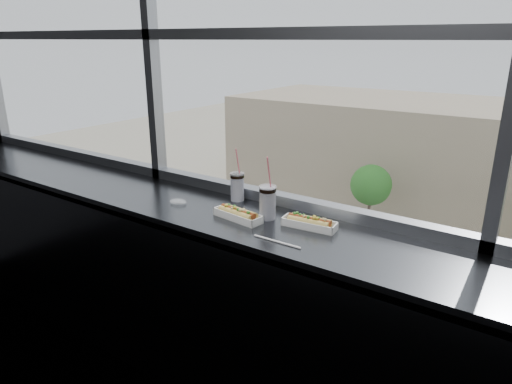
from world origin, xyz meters
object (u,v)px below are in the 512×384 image
Objects in this scene: hotdog_tray_right at (309,222)px; car_far_a at (314,223)px; soda_cup_right at (268,201)px; hotdog_tray_left at (238,214)px; tree_left at (371,185)px; car_near_b at (334,295)px; soda_cup_left at (237,185)px; loose_straw at (277,242)px; wrapper at (178,202)px; car_near_c at (467,339)px; car_near_a at (209,255)px.

hotdog_tray_right reaches higher than car_far_a.
hotdog_tray_left is at bearing -142.35° from soda_cup_right.
hotdog_tray_right is 0.24m from soda_cup_right.
tree_left is at bearing -38.13° from car_far_a.
car_near_b is (-6.85, 16.21, -10.94)m from hotdog_tray_right.
loose_straw is (0.49, -0.36, -0.08)m from soda_cup_left.
loose_straw is (0.31, -0.13, -0.02)m from hotdog_tray_left.
wrapper is at bearing -135.55° from soda_cup_left.
hotdog_tray_right is 0.90× the size of soda_cup_left.
soda_cup_left is at bearing 161.45° from hotdog_tray_right.
hotdog_tray_right is 29.25m from car_far_a.
car_far_a is at bearing 116.13° from loose_straw.
soda_cup_left is at bearing 143.82° from loose_straw.
loose_straw is 20.88m from car_near_b.
soda_cup_right is 0.05× the size of car_near_c.
wrapper is at bearing -143.80° from car_near_a.
car_near_c reaches higher than car_near_a.
tree_left is (-8.92, 12.00, 1.91)m from car_near_c.
car_near_b is at bearing 110.46° from wrapper.
loose_straw is 24.64m from car_near_a.
tree_left is (2.32, 4.00, 2.09)m from car_far_a.
wrapper is (-0.53, -0.10, -0.08)m from soda_cup_right.
car_near_c reaches higher than car_far_a.
loose_straw is (0.20, -0.22, -0.09)m from soda_cup_right.
wrapper is at bearing -155.34° from car_near_b.
loose_straw reaches higher than tree_left.
soda_cup_right is 3.25× the size of wrapper.
hotdog_tray_left reaches higher than car_near_c.
car_near_a is at bearing -112.53° from tree_left.
car_near_a is 13.14m from tree_left.
soda_cup_left is 19.49m from car_near_c.
car_far_a is 0.84× the size of car_near_c.
car_far_a is 1.25× the size of tree_left.
tree_left is at bearing 34.51° from car_near_c.
car_near_a is (-13.98, 16.32, -10.98)m from wrapper.
tree_left is (-9.77, 28.21, -9.02)m from hotdog_tray_right.
hotdog_tray_right is at bearing 24.54° from hotdog_tray_left.
tree_left is at bearing 103.45° from hotdog_tray_right.
loose_straw is at bearing -9.49° from wrapper.
hotdog_tray_left is 0.37m from hotdog_tray_right.
wrapper is 0.02× the size of car_near_c.
hotdog_tray_left is 0.93× the size of soda_cup_left.
car_near_c is at bearing -85.80° from car_near_b.
soda_cup_right is 0.31m from loose_straw.
tree_left reaches higher than car_far_a.
loose_straw reaches higher than car_near_a.
car_near_a is (-14.75, 16.21, -10.99)m from hotdog_tray_right.
hotdog_tray_left reaches higher than car_near_b.
car_near_c is (-0.62, 16.23, -11.01)m from soda_cup_right.
soda_cup_left is 0.92× the size of soda_cup_right.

